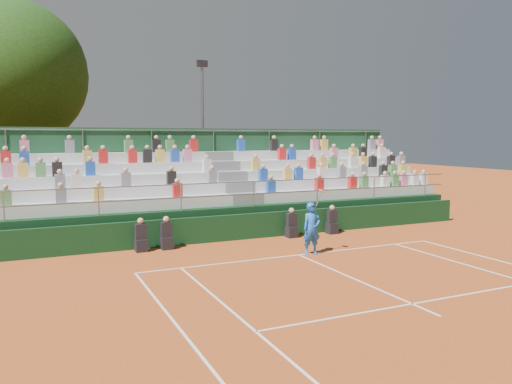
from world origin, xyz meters
name	(u,v)px	position (x,y,z in m)	size (l,w,h in m)	color
ground	(299,255)	(0.00, 0.00, 0.00)	(90.00, 90.00, 0.00)	#AF4C1D
courtside_wall	(259,225)	(0.00, 3.20, 0.50)	(20.00, 0.15, 1.00)	black
line_officials	(239,230)	(-1.07, 2.75, 0.48)	(8.26, 0.40, 1.19)	black
grandstand	(229,201)	(0.01, 6.44, 1.08)	(20.00, 5.20, 4.40)	black
tennis_player	(312,228)	(0.45, -0.08, 0.89)	(0.87, 0.47, 2.22)	blue
tree_east	(12,74)	(-8.75, 14.80, 7.24)	(7.59, 7.59, 11.04)	#3A2715
floodlight_mast	(203,123)	(0.89, 12.73, 4.80)	(0.60, 0.25, 8.25)	gray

